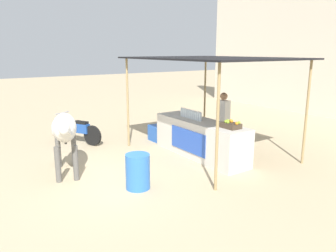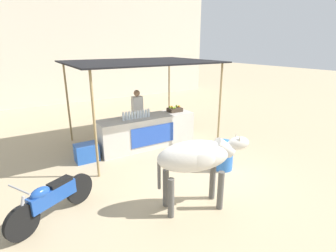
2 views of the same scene
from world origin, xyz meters
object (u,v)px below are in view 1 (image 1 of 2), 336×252
object	(u,v)px
stall_counter	(200,138)
motorcycle_parked	(76,129)
water_barrel	(138,171)
cow	(64,130)
fruit_crate	(231,125)
cooler_box	(159,133)
vendor_behind_counter	(223,122)

from	to	relation	value
stall_counter	motorcycle_parked	xyz separation A→B (m)	(-3.08, -2.30, -0.05)
water_barrel	cow	size ratio (longest dim) A/B	0.39
stall_counter	fruit_crate	distance (m)	1.19
stall_counter	fruit_crate	world-z (taller)	fruit_crate
cooler_box	vendor_behind_counter	bearing A→B (deg)	23.60
vendor_behind_counter	cow	bearing A→B (deg)	-99.78
cooler_box	cow	distance (m)	3.56
stall_counter	fruit_crate	xyz separation A→B (m)	(1.05, 0.06, 0.55)
vendor_behind_counter	cow	distance (m)	4.16
cow	stall_counter	bearing A→B (deg)	79.00
vendor_behind_counter	fruit_crate	bearing A→B (deg)	-34.87
stall_counter	vendor_behind_counter	xyz separation A→B (m)	(0.06, 0.75, 0.37)
stall_counter	vendor_behind_counter	world-z (taller)	vendor_behind_counter
fruit_crate	vendor_behind_counter	bearing A→B (deg)	145.13
fruit_crate	motorcycle_parked	bearing A→B (deg)	-150.28
vendor_behind_counter	water_barrel	size ratio (longest dim) A/B	2.29
vendor_behind_counter	stall_counter	bearing A→B (deg)	-94.29
stall_counter	cooler_box	distance (m)	1.91
water_barrel	motorcycle_parked	xyz separation A→B (m)	(-4.01, 0.09, 0.07)
cow	motorcycle_parked	xyz separation A→B (m)	(-2.43, 1.04, -0.61)
fruit_crate	cow	distance (m)	3.80
vendor_behind_counter	water_barrel	distance (m)	3.30
water_barrel	motorcycle_parked	size ratio (longest dim) A/B	0.45
stall_counter	vendor_behind_counter	size ratio (longest dim) A/B	1.82
water_barrel	motorcycle_parked	distance (m)	4.02
cooler_box	motorcycle_parked	distance (m)	2.51
stall_counter	fruit_crate	bearing A→B (deg)	3.19
fruit_crate	vendor_behind_counter	world-z (taller)	vendor_behind_counter
cooler_box	motorcycle_parked	size ratio (longest dim) A/B	0.37
water_barrel	cow	bearing A→B (deg)	-148.88
stall_counter	motorcycle_parked	bearing A→B (deg)	-143.24
stall_counter	cow	xyz separation A→B (m)	(-0.65, -3.34, 0.55)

